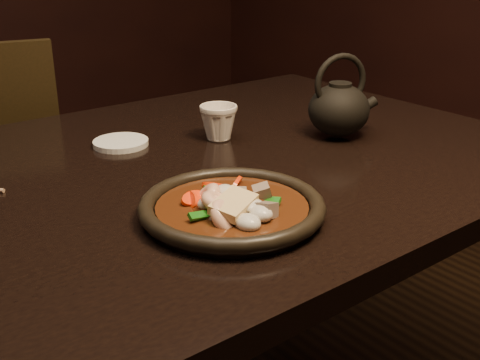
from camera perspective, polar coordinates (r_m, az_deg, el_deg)
table at (r=1.05m, az=-10.86°, el=-3.92°), size 1.60×0.90×0.75m
plate at (r=0.87m, az=-0.76°, el=-2.66°), size 0.27×0.27×0.03m
stirfry at (r=0.86m, az=-0.96°, el=-2.50°), size 0.15×0.16×0.06m
saucer_right at (r=1.20m, az=-11.24°, el=3.48°), size 0.11×0.11×0.01m
tea_cup at (r=1.20m, az=-2.04°, el=5.59°), size 0.10×0.09×0.08m
teapot at (r=1.23m, az=9.40°, el=6.85°), size 0.15×0.12×0.17m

